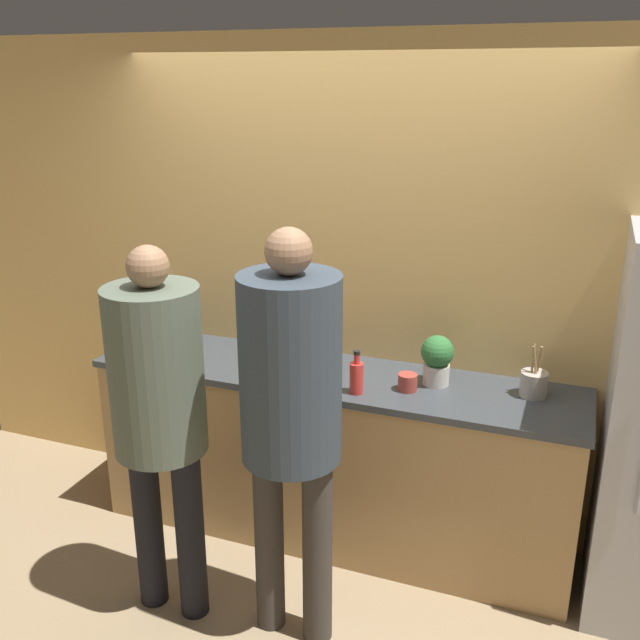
{
  "coord_description": "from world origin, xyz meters",
  "views": [
    {
      "loc": [
        1.12,
        -2.82,
        2.39
      ],
      "look_at": [
        0.0,
        0.14,
        1.3
      ],
      "focal_mm": 40.0,
      "sensor_mm": 36.0,
      "label": 1
    }
  ],
  "objects": [
    {
      "name": "ground_plane",
      "position": [
        0.0,
        0.0,
        0.0
      ],
      "size": [
        14.0,
        14.0,
        0.0
      ],
      "primitive_type": "plane",
      "color": "#9E8460"
    },
    {
      "name": "wall_back",
      "position": [
        0.0,
        0.64,
        1.3
      ],
      "size": [
        5.2,
        0.06,
        2.6
      ],
      "color": "#E0B266",
      "rests_on": "ground_plane"
    },
    {
      "name": "counter",
      "position": [
        0.0,
        0.35,
        0.47
      ],
      "size": [
        2.52,
        0.62,
        0.95
      ],
      "color": "tan",
      "rests_on": "ground_plane"
    },
    {
      "name": "person_left",
      "position": [
        -0.51,
        -0.48,
        1.08
      ],
      "size": [
        0.4,
        0.4,
        1.75
      ],
      "color": "black",
      "rests_on": "ground_plane"
    },
    {
      "name": "person_center",
      "position": [
        0.08,
        -0.42,
        1.15
      ],
      "size": [
        0.41,
        0.41,
        1.85
      ],
      "color": "#38332D",
      "rests_on": "ground_plane"
    },
    {
      "name": "fruit_bowl",
      "position": [
        -0.16,
        0.28,
        1.0
      ],
      "size": [
        0.35,
        0.35,
        0.13
      ],
      "color": "brown",
      "rests_on": "counter"
    },
    {
      "name": "utensil_crock",
      "position": [
        0.97,
        0.41,
        1.01
      ],
      "size": [
        0.13,
        0.13,
        0.26
      ],
      "color": "#ADA393",
      "rests_on": "counter"
    },
    {
      "name": "bottle_red",
      "position": [
        0.18,
        0.15,
        1.03
      ],
      "size": [
        0.07,
        0.07,
        0.22
      ],
      "color": "red",
      "rests_on": "counter"
    },
    {
      "name": "bottle_clear",
      "position": [
        -0.87,
        0.19,
        1.04
      ],
      "size": [
        0.07,
        0.07,
        0.23
      ],
      "color": "silver",
      "rests_on": "counter"
    },
    {
      "name": "cup_red",
      "position": [
        0.4,
        0.27,
        0.99
      ],
      "size": [
        0.09,
        0.09,
        0.08
      ],
      "color": "#A33D33",
      "rests_on": "counter"
    },
    {
      "name": "potted_plant",
      "position": [
        0.52,
        0.38,
        1.08
      ],
      "size": [
        0.16,
        0.16,
        0.25
      ],
      "color": "beige",
      "rests_on": "counter"
    }
  ]
}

